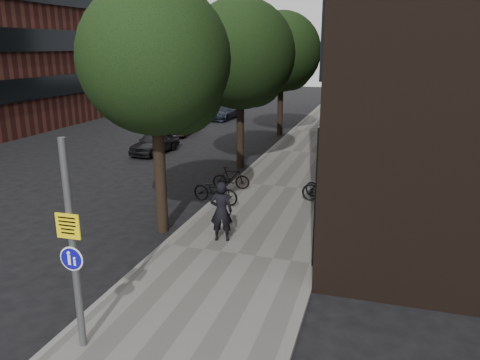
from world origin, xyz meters
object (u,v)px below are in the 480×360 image
at_px(parked_car_near, 155,142).
at_px(pedestrian, 221,211).
at_px(parked_bike_facade_near, 326,188).
at_px(signpost, 73,247).

bearing_deg(parked_car_near, pedestrian, -49.66).
bearing_deg(parked_car_near, parked_bike_facade_near, -25.13).
bearing_deg(pedestrian, parked_car_near, -67.49).
relative_size(pedestrian, parked_bike_facade_near, 1.04).
bearing_deg(signpost, parked_bike_facade_near, 70.54).
height_order(parked_bike_facade_near, parked_car_near, parked_car_near).
relative_size(signpost, parked_bike_facade_near, 2.35).
bearing_deg(signpost, parked_car_near, 111.03).
bearing_deg(pedestrian, signpost, 67.82).
distance_m(signpost, parked_car_near, 17.37).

